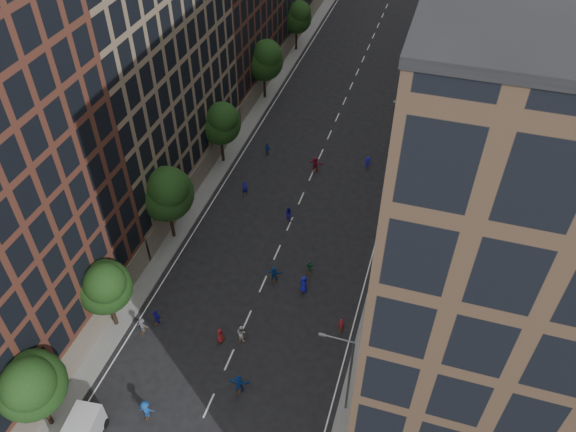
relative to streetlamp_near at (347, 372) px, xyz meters
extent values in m
plane|color=black|center=(-10.37, 28.00, -5.17)|extent=(240.00, 240.00, 0.00)
cube|color=slate|center=(-22.37, 35.50, -5.09)|extent=(4.00, 105.00, 0.15)
cube|color=slate|center=(1.63, 35.50, -5.09)|extent=(4.00, 105.00, 0.15)
cube|color=#816C54|center=(-29.37, 23.00, 11.83)|extent=(14.00, 26.00, 34.00)
cube|color=#473426|center=(8.63, 3.00, 12.83)|extent=(14.00, 30.00, 36.00)
cube|color=#6C6559|center=(8.63, 32.00, 11.33)|extent=(14.00, 28.00, 33.00)
cylinder|color=black|center=(-21.57, -8.00, -3.19)|extent=(0.36, 0.36, 3.96)
sphere|color=black|center=(-21.57, -8.00, 0.41)|extent=(5.20, 5.20, 5.20)
sphere|color=black|center=(-20.92, -8.52, 1.71)|extent=(3.90, 3.90, 3.90)
cylinder|color=black|center=(-21.57, 2.00, -3.32)|extent=(0.36, 0.36, 3.70)
sphere|color=black|center=(-21.57, 2.00, 0.04)|extent=(4.80, 4.80, 4.80)
sphere|color=black|center=(-20.97, 1.52, 1.24)|extent=(3.60, 3.60, 3.60)
cylinder|color=black|center=(-21.57, 14.00, -3.06)|extent=(0.36, 0.36, 4.22)
sphere|color=black|center=(-21.57, 14.00, 0.78)|extent=(5.60, 5.60, 5.60)
sphere|color=black|center=(-20.87, 13.44, 2.18)|extent=(4.20, 4.20, 4.20)
cylinder|color=black|center=(-21.57, 28.00, -3.23)|extent=(0.36, 0.36, 3.87)
sphere|color=black|center=(-21.57, 28.00, 0.29)|extent=(5.00, 5.00, 5.00)
sphere|color=black|center=(-20.94, 27.50, 1.54)|extent=(3.75, 3.75, 3.75)
cylinder|color=black|center=(-21.57, 44.00, -3.14)|extent=(0.36, 0.36, 4.05)
sphere|color=black|center=(-21.57, 44.00, 0.54)|extent=(5.40, 5.40, 5.40)
sphere|color=black|center=(-20.89, 43.46, 1.89)|extent=(4.05, 4.05, 4.05)
cylinder|color=black|center=(-21.57, 60.00, -3.28)|extent=(0.36, 0.36, 3.78)
sphere|color=black|center=(-21.57, 60.00, 0.16)|extent=(4.80, 4.80, 4.80)
sphere|color=black|center=(-20.97, 59.52, 1.36)|extent=(3.60, 3.60, 3.60)
cylinder|color=black|center=(0.83, 36.00, -3.30)|extent=(0.36, 0.36, 3.74)
sphere|color=black|center=(0.83, 36.00, 0.10)|extent=(5.00, 5.00, 5.00)
sphere|color=black|center=(1.46, 35.50, 1.35)|extent=(3.75, 3.75, 3.75)
cylinder|color=black|center=(0.83, 56.00, -3.19)|extent=(0.36, 0.36, 3.96)
sphere|color=black|center=(0.83, 56.00, 0.41)|extent=(5.20, 5.20, 5.20)
sphere|color=black|center=(1.48, 55.48, 1.71)|extent=(3.90, 3.90, 3.90)
cylinder|color=#595B60|center=(0.23, 0.00, -0.67)|extent=(0.18, 0.18, 9.00)
cylinder|color=#595B60|center=(-0.97, 0.00, 3.83)|extent=(2.40, 0.12, 0.12)
cube|color=#595B60|center=(-2.07, 0.00, 3.78)|extent=(0.50, 0.22, 0.15)
cylinder|color=#595B60|center=(0.23, 33.00, -0.67)|extent=(0.18, 0.18, 9.00)
cylinder|color=#595B60|center=(-0.97, 33.00, 3.83)|extent=(2.40, 0.12, 0.12)
cube|color=#595B60|center=(-2.07, 33.00, 3.78)|extent=(0.50, 0.22, 0.15)
cube|color=silver|center=(-18.23, -8.41, -3.73)|extent=(2.43, 3.77, 2.19)
cylinder|color=black|center=(-19.36, -7.12, -4.79)|extent=(0.32, 0.78, 0.76)
cylinder|color=black|center=(-17.38, -6.92, -4.79)|extent=(0.32, 0.78, 0.76)
imported|color=#114192|center=(-14.64, -5.22, -4.23)|extent=(1.33, 0.93, 1.88)
imported|color=#1B16B6|center=(-18.04, 3.27, -4.34)|extent=(1.04, 0.63, 1.66)
imported|color=#123994|center=(-8.48, -0.94, -4.23)|extent=(1.80, 0.82, 1.87)
imported|color=maroon|center=(-11.80, 3.09, -4.39)|extent=(0.89, 0.74, 1.57)
imported|color=maroon|center=(-1.87, 7.38, -4.42)|extent=(0.56, 0.38, 1.50)
imported|color=silver|center=(-10.05, 3.81, -4.28)|extent=(1.06, 0.95, 1.79)
imported|color=#48484E|center=(-18.87, 2.04, -4.36)|extent=(1.08, 0.66, 1.62)
imported|color=#1D6238|center=(-6.43, 13.30, -4.41)|extent=(0.95, 0.56, 1.51)
imported|color=#124193|center=(-9.49, 11.34, -4.32)|extent=(1.62, 0.71, 1.69)
imported|color=#13159F|center=(-6.34, 10.79, -4.20)|extent=(1.11, 0.95, 1.93)
imported|color=#141295|center=(-16.79, 22.84, -4.27)|extent=(0.69, 0.48, 1.81)
imported|color=#1814A9|center=(-10.66, 20.03, -4.29)|extent=(1.05, 0.95, 1.76)
imported|color=#1614A6|center=(-4.22, 31.78, -4.36)|extent=(1.16, 0.83, 1.62)
imported|color=navy|center=(-16.78, 30.98, -4.34)|extent=(1.05, 0.72, 1.65)
imported|color=maroon|center=(-10.18, 29.51, -4.22)|extent=(1.79, 0.70, 1.89)
camera|label=1|loc=(2.56, -23.30, 36.60)|focal=35.00mm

